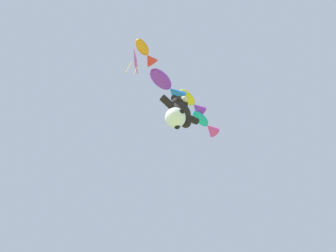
{
  "coord_description": "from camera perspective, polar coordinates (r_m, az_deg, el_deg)",
  "views": [
    {
      "loc": [
        -2.16,
        0.35,
        1.25
      ],
      "look_at": [
        1.25,
        4.85,
        10.88
      ],
      "focal_mm": 24.0,
      "sensor_mm": 36.0,
      "label": 1
    }
  ],
  "objects": [
    {
      "name": "fish_kite_tangerine",
      "position": [
        13.15,
        -5.58,
        17.94
      ],
      "size": [
        1.65,
        1.15,
        0.72
      ],
      "color": "orange"
    },
    {
      "name": "soccer_ball_kite",
      "position": [
        9.59,
        1.92,
        2.07
      ],
      "size": [
        0.98,
        0.98,
        0.91
      ],
      "color": "white"
    },
    {
      "name": "fish_kite_violet",
      "position": [
        13.42,
        -0.01,
        10.02
      ],
      "size": [
        2.52,
        1.31,
        1.06
      ],
      "color": "purple"
    },
    {
      "name": "fish_kite_teal",
      "position": [
        14.55,
        9.58,
        0.51
      ],
      "size": [
        2.18,
        0.99,
        0.77
      ],
      "color": "#19ADB2"
    },
    {
      "name": "diamond_kite",
      "position": [
        13.5,
        -8.29,
        15.7
      ],
      "size": [
        1.0,
        1.12,
        2.99
      ],
      "color": "#E53F9E"
    },
    {
      "name": "teddy_bear_kite",
      "position": [
        10.95,
        3.08,
        4.03
      ],
      "size": [
        2.31,
        1.02,
        2.35
      ],
      "color": "black"
    },
    {
      "name": "fish_kite_goldfin",
      "position": [
        14.24,
        6.18,
        5.85
      ],
      "size": [
        2.15,
        1.07,
        0.84
      ],
      "color": "yellow"
    }
  ]
}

